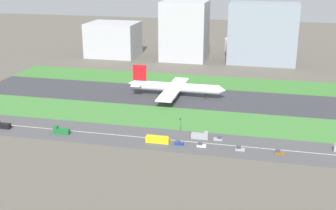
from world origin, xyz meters
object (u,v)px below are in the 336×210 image
Objects in this scene: truck_1 at (61,131)px; fuel_tank_west at (233,45)px; traffic_light at (180,123)px; fuel_tank_centre at (260,45)px; bus_1 at (157,139)px; airliner at (174,87)px; car_6 at (240,149)px; terminal_building at (113,39)px; car_0 at (201,145)px; truck_0 at (3,125)px; car_2 at (218,139)px; hangar_building at (185,31)px; car_3 at (179,143)px; car_4 at (279,153)px; office_tower at (263,34)px; truck_2 at (200,136)px.

truck_1 is 0.52× the size of fuel_tank_west.
fuel_tank_centre is (32.13, 219.01, 3.55)m from traffic_light.
truck_1 reaches higher than bus_1.
airliner is 14.77× the size of car_6.
fuel_tank_west is (106.07, 45.00, -8.93)m from terminal_building.
fuel_tank_west is (22.75, 159.00, 0.23)m from airliner.
terminal_building reaches higher than traffic_light.
airliner is at bearing -68.39° from car_0.
airliner is at bearing -118.23° from truck_1.
car_0 is 0.10× the size of terminal_building.
truck_1 is at bearing 0.00° from car_6.
car_2 is (113.78, 10.00, -0.75)m from truck_0.
truck_1 is 0.16× the size of hangar_building.
traffic_light is (-32.39, 17.99, 3.37)m from car_6.
car_3 is at bearing -180.00° from truck_1.
car_0 is 199.22m from hangar_building.
car_4 is at bearing -79.37° from fuel_tank_west.
car_3 is at bearing -80.18° from traffic_light.
car_2 is 227.58m from fuel_tank_west.
car_2 is 184.19m from office_tower.
car_6 is 91.07m from truck_1.
terminal_building is 115.56m from fuel_tank_west.
hangar_building is at bearing 180.00° from office_tower.
terminal_building is (-100.12, 174.01, 11.10)m from traffic_light.
truck_2 is 39.68m from car_4.
car_2 is (-11.23, 10.00, 0.00)m from car_6.
truck_2 is (28.83, -68.00, -4.56)m from airliner.
car_2 is 219.19m from terminal_building.
car_6 is (49.20, -78.00, -5.31)m from airliner.
truck_1 is 253.88m from fuel_tank_centre.
hangar_building reaches higher than traffic_light.
car_0 is 23.10m from traffic_light.
truck_1 is 72.78m from car_0.
bus_1 is 0.23× the size of hangar_building.
traffic_light is at bearing -79.29° from hangar_building.
fuel_tank_west reaches higher than truck_2.
hangar_building is at bearing 103.87° from truck_2.
truck_1 is 245.70m from fuel_tank_west.
bus_1 is (-19.54, -10.00, 0.15)m from truck_2.
fuel_tank_centre is (132.25, 45.00, -7.55)m from terminal_building.
fuel_tank_centre is at bearing 93.47° from office_tower.
fuel_tank_west is (-8.15, 237.00, 5.54)m from car_0.
office_tower is 56.85m from fuel_tank_west.
car_0 is 194.70m from office_tower.
car_0 is 0.21× the size of fuel_tank_centre.
fuel_tank_centre is at bearing -110.96° from truck_1.
car_2 is at bearing -18.87° from car_4.
truck_0 reaches higher than car_6.
car_3 is 1.00× the size of car_0.
office_tower is at bearing -102.44° from bus_1.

